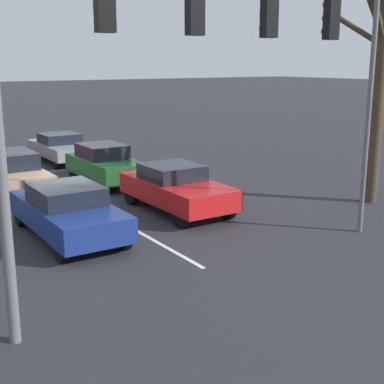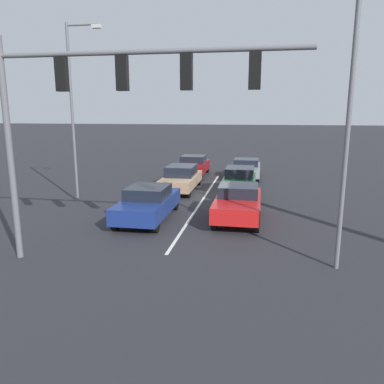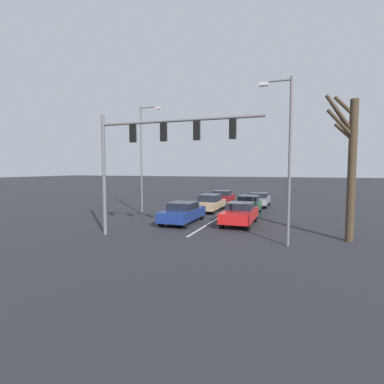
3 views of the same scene
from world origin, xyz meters
The scene contains 10 objects.
ground_plane centered at (0.00, 0.00, 0.00)m, with size 240.00×240.00×0.00m, color #28282D.
lane_stripe_left_divider centered at (0.00, 1.83, 0.01)m, with size 0.12×15.66×0.01m, color silver.
car_navy_midlane_front centered at (1.81, 5.66, 0.74)m, with size 1.91×4.64×1.46m.
car_red_leftlane_front centered at (-2.07, 5.02, 0.78)m, with size 1.92×4.45×1.50m.
car_darkgreen_leftlane_second centered at (-1.86, -0.09, 0.78)m, with size 1.78×4.12×1.54m.
car_tan_midlane_second centered at (1.64, -0.60, 0.76)m, with size 1.83×4.74×1.50m.
car_gray_leftlane_third centered at (-2.03, -5.62, 0.71)m, with size 1.93×4.52×1.36m.
traffic_signal_gantry centered at (1.61, 10.64, 5.03)m, with size 8.97×0.37×6.79m.
street_lamp_left_shoulder centered at (-5.17, 9.77, 4.63)m, with size 1.58×0.24×8.13m.
bare_tree_near centered at (-8.20, 7.69, 4.21)m, with size 1.61×2.15×7.61m.
Camera 1 is at (6.66, 19.36, 4.72)m, focal length 50.00 mm.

